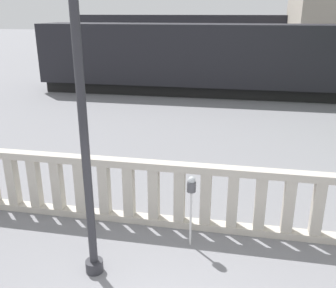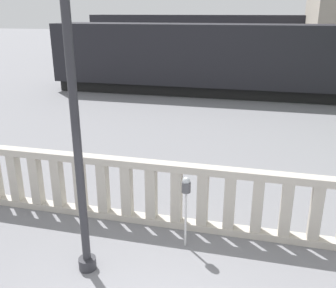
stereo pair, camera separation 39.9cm
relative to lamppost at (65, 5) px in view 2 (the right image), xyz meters
name	(u,v)px [view 2 (the right image)]	position (x,y,z in m)	size (l,w,h in m)	color
balustrade	(189,197)	(1.39, 1.62, -3.43)	(16.29, 0.24, 1.33)	#BCB5A8
lamppost	(65,5)	(0.00, 0.00, 0.00)	(0.44, 0.44, 6.33)	#2D2D33
parking_meter	(186,192)	(1.44, 1.03, -3.02)	(0.16, 0.16, 1.36)	silver
train_near	(235,59)	(1.23, 14.28, -2.28)	(18.10, 2.62, 4.04)	black
train_far	(247,37)	(1.06, 29.33, -2.16)	(27.49, 2.61, 4.31)	black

